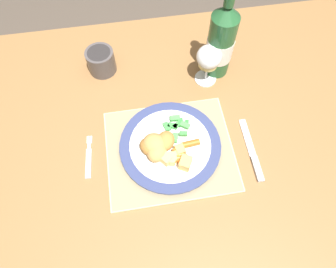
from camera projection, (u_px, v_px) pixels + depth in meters
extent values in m
plane|color=#4C4238|center=(170.00, 203.00, 1.48)|extent=(6.00, 6.00, 0.00)
cube|color=olive|center=(172.00, 134.00, 0.85)|extent=(1.35, 0.91, 0.04)
cube|color=olive|center=(17.00, 115.00, 1.31)|extent=(0.06, 0.06, 0.70)
cube|color=olive|center=(287.00, 79.00, 1.41)|extent=(0.06, 0.06, 0.70)
cube|color=#CCB789|center=(170.00, 150.00, 0.80)|extent=(0.34, 0.29, 0.01)
cube|color=gray|center=(170.00, 150.00, 0.80)|extent=(0.33, 0.28, 0.00)
cylinder|color=white|center=(170.00, 147.00, 0.79)|extent=(0.22, 0.22, 0.01)
cylinder|color=navy|center=(170.00, 145.00, 0.79)|extent=(0.27, 0.27, 0.01)
cylinder|color=white|center=(170.00, 144.00, 0.78)|extent=(0.21, 0.21, 0.00)
ellipsoid|color=tan|center=(155.00, 144.00, 0.76)|extent=(0.08, 0.08, 0.04)
ellipsoid|color=tan|center=(157.00, 152.00, 0.75)|extent=(0.07, 0.07, 0.04)
ellipsoid|color=#B77F3D|center=(165.00, 141.00, 0.77)|extent=(0.07, 0.07, 0.04)
ellipsoid|color=#A87033|center=(149.00, 147.00, 0.76)|extent=(0.07, 0.07, 0.03)
cube|color=#4CA84C|center=(177.00, 125.00, 0.80)|extent=(0.03, 0.02, 0.01)
cube|color=#4CA84C|center=(175.00, 118.00, 0.81)|extent=(0.03, 0.02, 0.01)
cube|color=#4CA84C|center=(177.00, 138.00, 0.78)|extent=(0.02, 0.03, 0.01)
cube|color=green|center=(183.00, 134.00, 0.78)|extent=(0.02, 0.01, 0.01)
cube|color=green|center=(173.00, 127.00, 0.80)|extent=(0.03, 0.02, 0.01)
cube|color=#338438|center=(187.00, 124.00, 0.80)|extent=(0.01, 0.02, 0.01)
cube|color=#338438|center=(181.00, 122.00, 0.81)|extent=(0.01, 0.03, 0.01)
cube|color=#4CA84C|center=(185.00, 125.00, 0.80)|extent=(0.03, 0.03, 0.01)
cube|color=green|center=(167.00, 126.00, 0.80)|extent=(0.02, 0.03, 0.01)
cylinder|color=orange|center=(191.00, 144.00, 0.77)|extent=(0.05, 0.02, 0.02)
cylinder|color=orange|center=(178.00, 156.00, 0.76)|extent=(0.03, 0.04, 0.02)
cylinder|color=orange|center=(178.00, 158.00, 0.75)|extent=(0.04, 0.03, 0.02)
cube|color=silver|center=(89.00, 164.00, 0.78)|extent=(0.02, 0.08, 0.01)
cube|color=silver|center=(89.00, 146.00, 0.81)|extent=(0.01, 0.02, 0.01)
cube|color=silver|center=(92.00, 140.00, 0.81)|extent=(0.00, 0.02, 0.00)
cube|color=silver|center=(90.00, 140.00, 0.81)|extent=(0.00, 0.02, 0.00)
cube|color=silver|center=(89.00, 140.00, 0.81)|extent=(0.00, 0.02, 0.00)
cube|color=silver|center=(87.00, 140.00, 0.81)|extent=(0.00, 0.02, 0.00)
cube|color=silver|center=(247.00, 138.00, 0.82)|extent=(0.02, 0.12, 0.00)
cube|color=#B2B2B7|center=(257.00, 169.00, 0.77)|extent=(0.02, 0.07, 0.01)
cylinder|color=silver|center=(205.00, 78.00, 0.91)|extent=(0.07, 0.07, 0.00)
cylinder|color=silver|center=(207.00, 72.00, 0.89)|extent=(0.01, 0.01, 0.06)
ellipsoid|color=silver|center=(209.00, 57.00, 0.83)|extent=(0.07, 0.07, 0.06)
cylinder|color=#E0D684|center=(208.00, 62.00, 0.85)|extent=(0.06, 0.06, 0.02)
cylinder|color=#23562D|center=(220.00, 46.00, 0.85)|extent=(0.08, 0.08, 0.20)
cone|color=#23562D|center=(227.00, 11.00, 0.74)|extent=(0.08, 0.08, 0.03)
cylinder|color=white|center=(219.00, 48.00, 0.86)|extent=(0.08, 0.08, 0.07)
cube|color=#E5BC66|center=(171.00, 160.00, 0.75)|extent=(0.03, 0.03, 0.03)
cube|color=#E5BC66|center=(173.00, 158.00, 0.75)|extent=(0.02, 0.03, 0.02)
cube|color=#E5BC66|center=(166.00, 159.00, 0.75)|extent=(0.04, 0.04, 0.03)
cube|color=#DBB256|center=(180.00, 151.00, 0.76)|extent=(0.03, 0.03, 0.03)
cube|color=#DBB256|center=(185.00, 163.00, 0.74)|extent=(0.04, 0.04, 0.03)
cube|color=#E5BC66|center=(177.00, 156.00, 0.76)|extent=(0.02, 0.02, 0.02)
cylinder|color=#4C4747|center=(101.00, 61.00, 0.90)|extent=(0.08, 0.08, 0.07)
cylinder|color=#2A2727|center=(99.00, 53.00, 0.87)|extent=(0.07, 0.07, 0.01)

